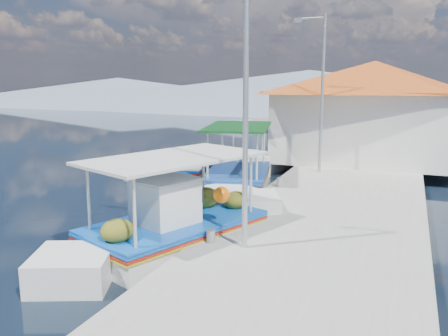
% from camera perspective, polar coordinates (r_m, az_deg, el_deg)
% --- Properties ---
extents(ground, '(160.00, 160.00, 0.00)m').
position_cam_1_polar(ground, '(11.42, -24.08, -11.41)').
color(ground, black).
rests_on(ground, ground).
extents(quay, '(5.00, 44.00, 0.50)m').
position_cam_1_polar(quay, '(13.95, 13.01, -5.64)').
color(quay, '#A7A69C').
rests_on(quay, ground).
extents(bollards, '(0.20, 17.20, 0.30)m').
position_cam_1_polar(bollards, '(13.59, 3.79, -4.07)').
color(bollards, '#A5A8AD').
rests_on(bollards, quay).
extents(main_caique, '(4.12, 7.23, 2.56)m').
position_cam_1_polar(main_caique, '(11.73, -5.86, -7.34)').
color(main_caique, white).
rests_on(main_caique, ground).
extents(caique_green_canopy, '(3.18, 7.06, 2.71)m').
position_cam_1_polar(caique_green_canopy, '(17.60, 1.85, -1.42)').
color(caique_green_canopy, white).
rests_on(caique_green_canopy, ground).
extents(caique_blue_hull, '(2.54, 6.76, 1.21)m').
position_cam_1_polar(caique_blue_hull, '(19.54, -4.07, -0.44)').
color(caique_blue_hull, navy).
rests_on(caique_blue_hull, ground).
extents(caique_far, '(3.47, 6.69, 2.46)m').
position_cam_1_polar(caique_far, '(22.24, 5.35, 1.25)').
color(caique_far, white).
rests_on(caique_far, ground).
extents(harbor_building, '(10.49, 10.49, 4.40)m').
position_cam_1_polar(harbor_building, '(22.36, 17.58, 6.84)').
color(harbor_building, silver).
rests_on(harbor_building, quay).
extents(lamp_post_near, '(1.21, 0.14, 6.00)m').
position_cam_1_polar(lamp_post_near, '(9.83, 2.13, 9.14)').
color(lamp_post_near, '#A5A8AD').
rests_on(lamp_post_near, quay).
extents(lamp_post_far, '(1.21, 0.14, 6.00)m').
position_cam_1_polar(lamp_post_far, '(18.56, 11.56, 9.73)').
color(lamp_post_far, '#A5A8AD').
rests_on(lamp_post_far, quay).
extents(mountain_ridge, '(171.40, 96.00, 5.50)m').
position_cam_1_polar(mountain_ridge, '(63.31, 20.64, 8.26)').
color(mountain_ridge, slate).
rests_on(mountain_ridge, ground).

